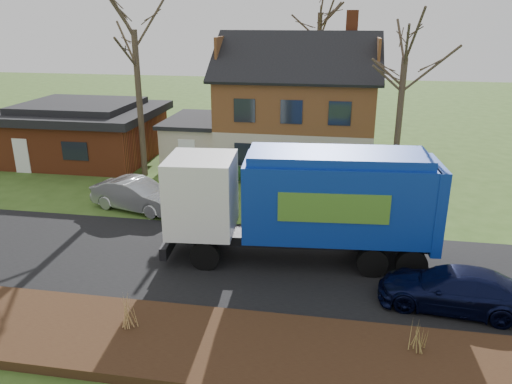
# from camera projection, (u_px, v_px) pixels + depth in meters

# --- Properties ---
(ground) EXTENTS (120.00, 120.00, 0.00)m
(ground) POSITION_uv_depth(u_px,v_px,m) (210.00, 261.00, 19.27)
(ground) COLOR #35521B
(ground) RESTS_ON ground
(road) EXTENTS (80.00, 7.00, 0.02)m
(road) POSITION_uv_depth(u_px,v_px,m) (210.00, 261.00, 19.26)
(road) COLOR black
(road) RESTS_ON ground
(mulch_verge) EXTENTS (80.00, 3.50, 0.30)m
(mulch_verge) POSITION_uv_depth(u_px,v_px,m) (162.00, 341.00, 14.30)
(mulch_verge) COLOR black
(mulch_verge) RESTS_ON ground
(main_house) EXTENTS (12.95, 8.95, 9.26)m
(main_house) POSITION_uv_depth(u_px,v_px,m) (289.00, 100.00, 30.60)
(main_house) COLOR #C3B49D
(main_house) RESTS_ON ground
(ranch_house) EXTENTS (9.80, 8.20, 3.70)m
(ranch_house) POSITION_uv_depth(u_px,v_px,m) (82.00, 131.00, 32.66)
(ranch_house) COLOR brown
(ranch_house) RESTS_ON ground
(garbage_truck) EXTENTS (10.31, 3.54, 4.34)m
(garbage_truck) POSITION_uv_depth(u_px,v_px,m) (307.00, 199.00, 18.60)
(garbage_truck) COLOR black
(garbage_truck) RESTS_ON ground
(silver_sedan) EXTENTS (4.85, 2.79, 1.51)m
(silver_sedan) POSITION_uv_depth(u_px,v_px,m) (137.00, 195.00, 24.15)
(silver_sedan) COLOR #9C9FA3
(silver_sedan) RESTS_ON ground
(navy_wagon) EXTENTS (4.90, 2.48, 1.37)m
(navy_wagon) POSITION_uv_depth(u_px,v_px,m) (454.00, 289.00, 15.99)
(navy_wagon) COLOR black
(navy_wagon) RESTS_ON ground
(tree_front_west) EXTENTS (3.86, 3.86, 11.46)m
(tree_front_west) POSITION_uv_depth(u_px,v_px,m) (132.00, 6.00, 26.48)
(tree_front_west) COLOR #46392A
(tree_front_west) RESTS_ON ground
(tree_front_east) EXTENTS (3.62, 3.62, 10.05)m
(tree_front_east) POSITION_uv_depth(u_px,v_px,m) (407.00, 33.00, 23.89)
(tree_front_east) COLOR #453729
(tree_front_east) RESTS_ON ground
(grass_clump_mid) EXTENTS (0.36, 0.30, 1.01)m
(grass_clump_mid) POSITION_uv_depth(u_px,v_px,m) (128.00, 312.00, 14.54)
(grass_clump_mid) COLOR tan
(grass_clump_mid) RESTS_ON mulch_verge
(grass_clump_east) EXTENTS (0.34, 0.28, 0.86)m
(grass_clump_east) POSITION_uv_depth(u_px,v_px,m) (419.00, 337.00, 13.53)
(grass_clump_east) COLOR #9B8544
(grass_clump_east) RESTS_ON mulch_verge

